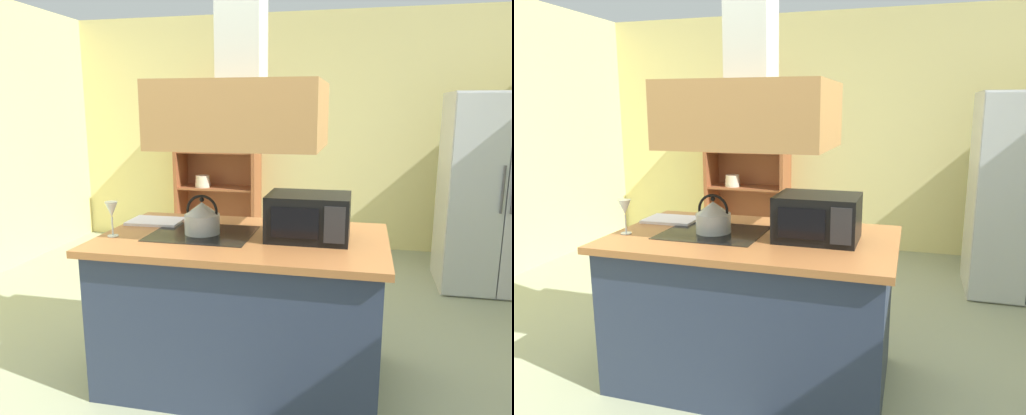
% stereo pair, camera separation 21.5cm
% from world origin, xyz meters
% --- Properties ---
extents(ground_plane, '(7.80, 7.80, 0.00)m').
position_xyz_m(ground_plane, '(0.00, 0.00, 0.00)').
color(ground_plane, '#969D7E').
extents(wall_back, '(6.00, 0.12, 2.70)m').
position_xyz_m(wall_back, '(0.00, 3.00, 1.35)').
color(wall_back, '#E3D589').
rests_on(wall_back, ground).
extents(kitchen_island, '(1.66, 0.99, 0.90)m').
position_xyz_m(kitchen_island, '(-0.09, -0.08, 0.45)').
color(kitchen_island, '#2B354E').
rests_on(kitchen_island, ground).
extents(range_hood, '(0.90, 0.70, 1.28)m').
position_xyz_m(range_hood, '(-0.09, -0.08, 1.72)').
color(range_hood, '#B68148').
extents(dish_cabinet, '(0.98, 0.40, 1.74)m').
position_xyz_m(dish_cabinet, '(-1.11, 2.78, 0.77)').
color(dish_cabinet, brown).
rests_on(dish_cabinet, ground).
extents(kettle, '(0.21, 0.21, 0.23)m').
position_xyz_m(kettle, '(-0.34, -0.08, 1.00)').
color(kettle, silver).
rests_on(kettle, kitchen_island).
extents(cutting_board, '(0.35, 0.25, 0.02)m').
position_xyz_m(cutting_board, '(-0.73, 0.12, 0.91)').
color(cutting_board, white).
rests_on(cutting_board, kitchen_island).
extents(microwave, '(0.46, 0.35, 0.26)m').
position_xyz_m(microwave, '(0.29, -0.06, 1.03)').
color(microwave, black).
rests_on(microwave, kitchen_island).
extents(wine_glass_on_counter, '(0.08, 0.08, 0.21)m').
position_xyz_m(wine_glass_on_counter, '(-0.83, -0.25, 1.05)').
color(wine_glass_on_counter, silver).
rests_on(wine_glass_on_counter, kitchen_island).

